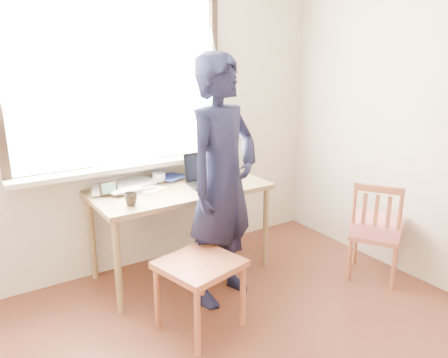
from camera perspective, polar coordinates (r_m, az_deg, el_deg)
room_shell at (r=2.16m, az=7.68°, el=10.79°), size 3.52×4.02×2.61m
desk at (r=3.62m, az=-5.76°, el=-2.27°), size 1.43×0.72×0.77m
laptop at (r=3.67m, az=-2.05°, el=0.35°), size 0.40×0.34×0.25m
mug_white at (r=3.73m, az=-8.51°, el=0.17°), size 0.16×0.16×0.09m
mug_dark at (r=3.21m, az=-12.06°, el=-2.61°), size 0.13×0.13×0.09m
mouse at (r=3.72m, az=0.81°, el=-0.14°), size 0.08×0.06×0.03m
desk_clutter at (r=3.63m, az=-13.00°, el=-0.86°), size 0.77×0.50×0.04m
book_a at (r=3.67m, az=-12.40°, el=-0.82°), size 0.28×0.31×0.02m
book_b at (r=4.01m, az=-3.15°, el=0.97°), size 0.27×0.29×0.02m
picture_frame at (r=3.46m, az=-14.86°, el=-1.28°), size 0.14×0.02×0.11m
work_chair at (r=2.99m, az=-3.18°, el=-12.01°), size 0.58×0.57×0.50m
side_chair at (r=3.81m, az=19.26°, el=-6.04°), size 0.53×0.53×0.85m
person at (r=3.18m, az=-0.22°, el=-0.42°), size 0.77×0.62×1.84m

